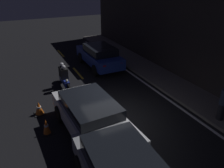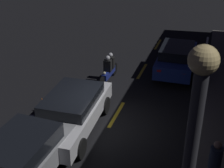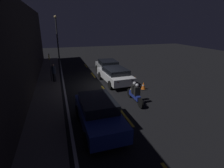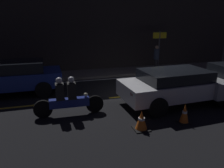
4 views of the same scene
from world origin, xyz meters
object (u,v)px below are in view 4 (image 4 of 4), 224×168
sedan_white (178,85)px  traffic_cone_mid (185,114)px  traffic_cone_near (141,120)px  shop_sign (159,43)px  pedestrian (156,58)px  motorcycle (67,98)px  sedan_blue (12,77)px

sedan_white → traffic_cone_mid: 1.81m
traffic_cone_near → shop_sign: (4.13, 6.92, 1.52)m
traffic_cone_near → pedestrian: bearing=60.0°
traffic_cone_near → pedestrian: (3.85, 6.66, 0.62)m
sedan_white → motorcycle: motorcycle is taller
traffic_cone_mid → traffic_cone_near: bearing=-178.6°
pedestrian → sedan_blue: bearing=-165.6°
traffic_cone_mid → shop_sign: shop_sign is taller
sedan_blue → traffic_cone_mid: size_ratio=6.65×
sedan_blue → pedestrian: pedestrian is taller
sedan_blue → sedan_white: (6.39, -2.96, -0.04)m
traffic_cone_mid → sedan_blue: bearing=141.2°
sedan_white → pedestrian: (1.62, 5.02, 0.16)m
sedan_white → traffic_cone_mid: size_ratio=7.23×
sedan_blue → pedestrian: 8.27m
sedan_white → traffic_cone_mid: bearing=-116.6°
sedan_blue → traffic_cone_near: bearing=131.4°
motorcycle → sedan_blue: bearing=126.5°
traffic_cone_near → pedestrian: pedestrian is taller
sedan_blue → sedan_white: 7.05m
shop_sign → traffic_cone_mid: bearing=-110.8°
motorcycle → pedestrian: (5.89, 5.00, 0.28)m
shop_sign → motorcycle: bearing=-139.6°
sedan_white → sedan_blue: bearing=152.4°
pedestrian → shop_sign: shop_sign is taller
sedan_blue → motorcycle: size_ratio=1.78×
sedan_blue → traffic_cone_mid: bearing=140.4°
sedan_blue → traffic_cone_near: (4.17, -4.61, -0.51)m
traffic_cone_near → shop_sign: size_ratio=0.25×
sedan_white → motorcycle: bearing=176.9°
motorcycle → traffic_cone_near: (2.05, -1.67, -0.35)m
sedan_white → shop_sign: size_ratio=1.94×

